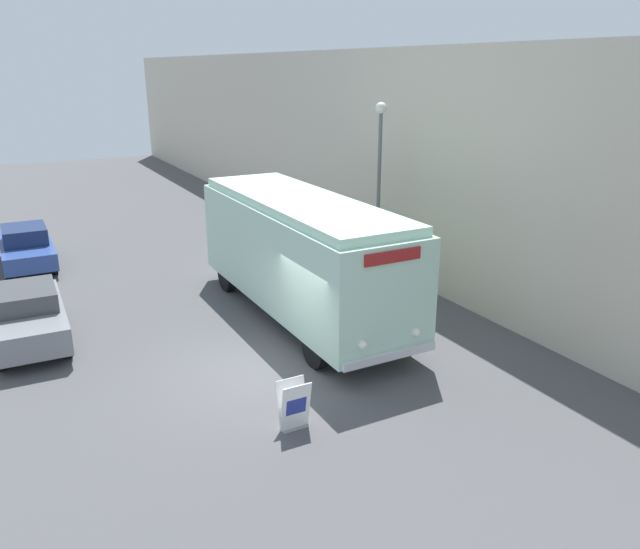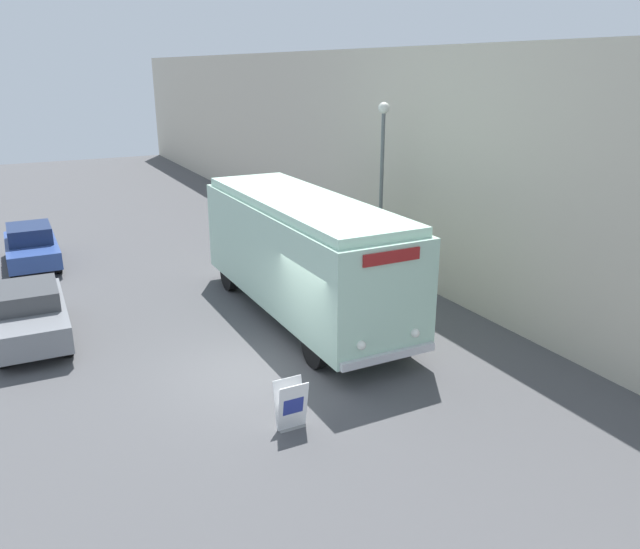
{
  "view_description": "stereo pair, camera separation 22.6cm",
  "coord_description": "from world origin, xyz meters",
  "px_view_note": "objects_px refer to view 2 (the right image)",
  "views": [
    {
      "loc": [
        -5.08,
        -12.64,
        7.04
      ],
      "look_at": [
        1.95,
        0.5,
        2.04
      ],
      "focal_mm": 35.0,
      "sensor_mm": 36.0,
      "label": 1
    },
    {
      "loc": [
        -4.88,
        -12.74,
        7.04
      ],
      "look_at": [
        1.95,
        0.5,
        2.04
      ],
      "focal_mm": 35.0,
      "sensor_mm": 36.0,
      "label": 2
    }
  ],
  "objects_px": {
    "parked_car_near": "(31,314)",
    "parked_car_mid": "(31,246)",
    "streetlamp": "(382,167)",
    "vintage_bus": "(302,251)",
    "sign_board": "(291,406)"
  },
  "relations": [
    {
      "from": "parked_car_near",
      "to": "parked_car_mid",
      "type": "bearing_deg",
      "value": 87.86
    },
    {
      "from": "streetlamp",
      "to": "parked_car_mid",
      "type": "xyz_separation_m",
      "value": [
        -10.47,
        7.35,
        -3.16
      ]
    },
    {
      "from": "vintage_bus",
      "to": "parked_car_near",
      "type": "relative_size",
      "value": 2.19
    },
    {
      "from": "vintage_bus",
      "to": "streetlamp",
      "type": "xyz_separation_m",
      "value": [
        3.71,
        1.67,
        1.92
      ]
    },
    {
      "from": "parked_car_near",
      "to": "parked_car_mid",
      "type": "distance_m",
      "value": 7.31
    },
    {
      "from": "sign_board",
      "to": "parked_car_mid",
      "type": "bearing_deg",
      "value": 105.21
    },
    {
      "from": "parked_car_mid",
      "to": "vintage_bus",
      "type": "bearing_deg",
      "value": -52.73
    },
    {
      "from": "sign_board",
      "to": "parked_car_near",
      "type": "height_order",
      "value": "parked_car_near"
    },
    {
      "from": "vintage_bus",
      "to": "streetlamp",
      "type": "relative_size",
      "value": 1.55
    },
    {
      "from": "parked_car_mid",
      "to": "sign_board",
      "type": "bearing_deg",
      "value": -74.38
    },
    {
      "from": "streetlamp",
      "to": "parked_car_mid",
      "type": "bearing_deg",
      "value": 144.94
    },
    {
      "from": "sign_board",
      "to": "parked_car_near",
      "type": "relative_size",
      "value": 0.25
    },
    {
      "from": "streetlamp",
      "to": "parked_car_mid",
      "type": "relative_size",
      "value": 1.44
    },
    {
      "from": "vintage_bus",
      "to": "parked_car_mid",
      "type": "distance_m",
      "value": 11.34
    },
    {
      "from": "sign_board",
      "to": "streetlamp",
      "type": "relative_size",
      "value": 0.18
    }
  ]
}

